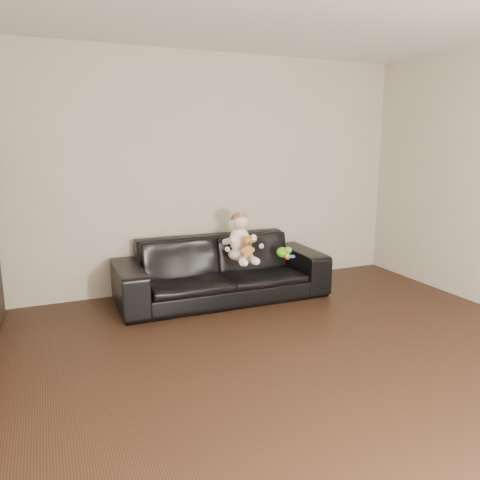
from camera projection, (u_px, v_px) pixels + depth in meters
name	position (u px, v px, depth m)	size (l,w,h in m)	color
floor	(331.00, 407.00, 2.97)	(5.50, 5.50, 0.00)	#321D11
wall_back	(197.00, 174.00, 5.19)	(5.00, 5.00, 0.00)	#B5AC98
sofa	(222.00, 269.00, 4.98)	(2.21, 0.86, 0.65)	black
baby	(241.00, 240.00, 4.86)	(0.35, 0.44, 0.51)	silver
teddy_bear	(247.00, 247.00, 4.74)	(0.14, 0.14, 0.23)	#AC6F31
toy_green	(283.00, 252.00, 5.03)	(0.14, 0.16, 0.11)	#63E11A
toy_rattle	(287.00, 257.00, 4.94)	(0.06, 0.06, 0.06)	#C86217
toy_blue_disc	(291.00, 256.00, 5.06)	(0.10, 0.10, 0.01)	blue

